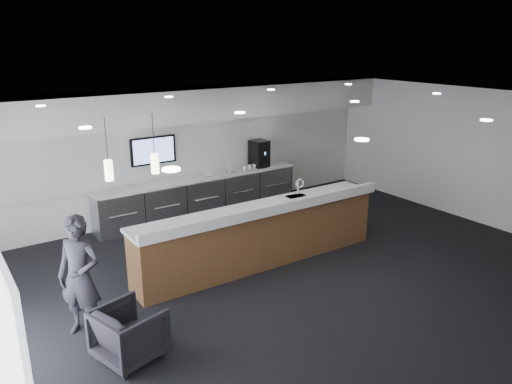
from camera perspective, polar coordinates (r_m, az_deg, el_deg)
ground at (r=9.16m, az=4.75°, el=-9.05°), size 10.00×10.00×0.00m
ceiling at (r=8.28m, az=5.26°, el=9.91°), size 10.00×8.00×0.02m
back_wall at (r=11.85m, az=-7.36°, el=4.71°), size 10.00×0.02×3.00m
right_wall at (r=12.30m, az=23.40°, el=3.87°), size 0.02×8.00×3.00m
soffit_bulkhead at (r=11.26m, az=-6.51°, el=10.02°), size 10.00×0.90×0.70m
alcove_panel at (r=11.81m, az=-7.31°, el=5.15°), size 9.80×0.06×1.40m
back_credenza at (r=11.81m, az=-6.36°, el=-0.45°), size 5.06×0.66×0.95m
wall_tv at (r=11.33m, az=-11.67°, el=4.68°), size 1.05×0.08×0.62m
pendant_left at (r=7.88m, az=-12.37°, el=3.65°), size 0.12×0.12×0.30m
pendant_right at (r=7.65m, az=-17.22°, el=2.87°), size 0.12×0.12×0.30m
ceiling_can_lights at (r=8.28m, az=5.26°, el=9.70°), size 7.00×5.00×0.02m
service_counter at (r=9.23m, az=0.54°, el=-4.85°), size 4.96×0.87×1.49m
coffee_machine at (r=12.46m, az=0.37°, el=4.42°), size 0.41×0.52×0.66m
info_sign_left at (r=11.62m, az=-5.49°, el=2.28°), size 0.16×0.05×0.22m
info_sign_right at (r=11.98m, az=-2.82°, el=2.91°), size 0.20×0.06×0.26m
armchair at (r=6.96m, az=-14.27°, el=-15.35°), size 0.97×0.96×0.73m
lounge_guest at (r=7.42m, az=-19.49°, el=-9.10°), size 0.75×0.76×1.76m
cup_0 at (r=12.57m, az=1.37°, el=3.23°), size 0.11×0.11×0.10m
cup_1 at (r=12.49m, az=0.85°, el=3.14°), size 0.15×0.15×0.10m
cup_2 at (r=12.41m, az=0.32°, el=3.05°), size 0.13×0.13×0.10m
cup_3 at (r=12.34m, az=-0.22°, el=2.96°), size 0.14×0.14×0.10m
cup_4 at (r=12.26m, az=-0.76°, el=2.87°), size 0.15×0.15×0.10m
cup_5 at (r=12.19m, az=-1.31°, el=2.78°), size 0.12×0.12×0.10m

